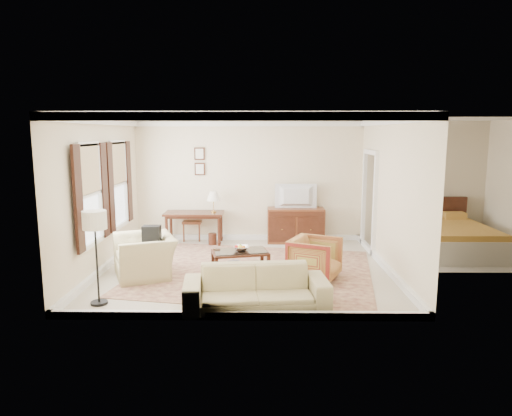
{
  "coord_description": "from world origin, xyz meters",
  "views": [
    {
      "loc": [
        0.31,
        -8.58,
        2.61
      ],
      "look_at": [
        0.2,
        0.3,
        1.15
      ],
      "focal_mm": 32.0,
      "sensor_mm": 36.0,
      "label": 1
    }
  ],
  "objects_px": {
    "writing_desk": "(194,217)",
    "sofa": "(256,281)",
    "tv": "(296,189)",
    "club_armchair": "(145,249)",
    "sideboard": "(296,225)",
    "coffee_table": "(240,256)",
    "striped_armchair": "(315,257)"
  },
  "relations": [
    {
      "from": "coffee_table",
      "to": "striped_armchair",
      "type": "xyz_separation_m",
      "value": [
        1.36,
        -0.36,
        0.09
      ]
    },
    {
      "from": "writing_desk",
      "to": "sofa",
      "type": "height_order",
      "value": "sofa"
    },
    {
      "from": "writing_desk",
      "to": "coffee_table",
      "type": "distance_m",
      "value": 2.64
    },
    {
      "from": "tv",
      "to": "club_armchair",
      "type": "xyz_separation_m",
      "value": [
        -2.97,
        -2.67,
        -0.8
      ]
    },
    {
      "from": "club_armchair",
      "to": "striped_armchair",
      "type": "bearing_deg",
      "value": 64.32
    },
    {
      "from": "striped_armchair",
      "to": "coffee_table",
      "type": "bearing_deg",
      "value": 100.19
    },
    {
      "from": "writing_desk",
      "to": "coffee_table",
      "type": "height_order",
      "value": "writing_desk"
    },
    {
      "from": "tv",
      "to": "sofa",
      "type": "bearing_deg",
      "value": 77.9
    },
    {
      "from": "coffee_table",
      "to": "sofa",
      "type": "distance_m",
      "value": 1.77
    },
    {
      "from": "striped_armchair",
      "to": "sofa",
      "type": "relative_size",
      "value": 0.39
    },
    {
      "from": "sideboard",
      "to": "club_armchair",
      "type": "height_order",
      "value": "club_armchair"
    },
    {
      "from": "coffee_table",
      "to": "club_armchair",
      "type": "height_order",
      "value": "club_armchair"
    },
    {
      "from": "writing_desk",
      "to": "coffee_table",
      "type": "relative_size",
      "value": 1.22
    },
    {
      "from": "sideboard",
      "to": "tv",
      "type": "xyz_separation_m",
      "value": [
        0.0,
        -0.02,
        0.89
      ]
    },
    {
      "from": "coffee_table",
      "to": "sofa",
      "type": "relative_size",
      "value": 0.53
    },
    {
      "from": "sideboard",
      "to": "sofa",
      "type": "xyz_separation_m",
      "value": [
        -0.9,
        -4.23,
        0.0
      ]
    },
    {
      "from": "striped_armchair",
      "to": "club_armchair",
      "type": "xyz_separation_m",
      "value": [
        -3.11,
        0.15,
        0.09
      ]
    },
    {
      "from": "writing_desk",
      "to": "striped_armchair",
      "type": "distance_m",
      "value": 3.72
    },
    {
      "from": "tv",
      "to": "club_armchair",
      "type": "distance_m",
      "value": 4.07
    },
    {
      "from": "sofa",
      "to": "sideboard",
      "type": "bearing_deg",
      "value": 72.25
    },
    {
      "from": "striped_armchair",
      "to": "sofa",
      "type": "bearing_deg",
      "value": 167.92
    },
    {
      "from": "club_armchair",
      "to": "sofa",
      "type": "relative_size",
      "value": 0.54
    },
    {
      "from": "sofa",
      "to": "club_armchair",
      "type": "bearing_deg",
      "value": 137.58
    },
    {
      "from": "club_armchair",
      "to": "sofa",
      "type": "distance_m",
      "value": 2.58
    },
    {
      "from": "tv",
      "to": "coffee_table",
      "type": "distance_m",
      "value": 2.92
    },
    {
      "from": "coffee_table",
      "to": "striped_armchair",
      "type": "distance_m",
      "value": 1.41
    },
    {
      "from": "writing_desk",
      "to": "tv",
      "type": "bearing_deg",
      "value": 3.21
    },
    {
      "from": "sideboard",
      "to": "coffee_table",
      "type": "relative_size",
      "value": 1.19
    },
    {
      "from": "coffee_table",
      "to": "sofa",
      "type": "bearing_deg",
      "value": -79.56
    },
    {
      "from": "sideboard",
      "to": "coffee_table",
      "type": "height_order",
      "value": "sideboard"
    },
    {
      "from": "club_armchair",
      "to": "writing_desk",
      "type": "bearing_deg",
      "value": 145.12
    },
    {
      "from": "coffee_table",
      "to": "sofa",
      "type": "height_order",
      "value": "sofa"
    }
  ]
}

